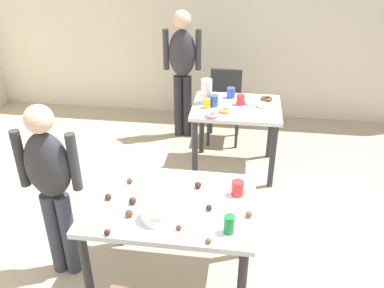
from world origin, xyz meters
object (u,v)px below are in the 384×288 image
object	(u,v)px
soda_can	(229,224)
person_girl_near	(51,181)
dining_table_far	(236,117)
person_adult_far	(182,64)
dining_table_near	(171,213)
mixing_bowl	(157,214)
pitcher_far	(206,91)
chair_far_table	(225,101)

from	to	relation	value
soda_can	person_girl_near	bearing A→B (deg)	167.92
dining_table_far	person_adult_far	size ratio (longest dim) A/B	0.58
dining_table_near	mixing_bowl	xyz separation A→B (m)	(-0.05, -0.20, 0.14)
pitcher_far	dining_table_near	bearing A→B (deg)	-91.68
person_adult_far	dining_table_near	bearing A→B (deg)	-82.68
dining_table_far	pitcher_far	xyz separation A→B (m)	(-0.32, 0.04, 0.25)
dining_table_far	chair_far_table	world-z (taller)	chair_far_table
soda_can	chair_far_table	bearing A→B (deg)	94.16
person_adult_far	pitcher_far	world-z (taller)	person_adult_far
dining_table_far	person_girl_near	world-z (taller)	person_girl_near
dining_table_far	soda_can	world-z (taller)	soda_can
person_girl_near	person_adult_far	size ratio (longest dim) A/B	0.90
dining_table_far	soda_can	bearing A→B (deg)	-89.00
mixing_bowl	soda_can	distance (m)	0.46
chair_far_table	soda_can	xyz separation A→B (m)	(0.20, -2.69, 0.31)
dining_table_near	soda_can	size ratio (longest dim) A/B	9.29
dining_table_far	person_girl_near	distance (m)	2.10
soda_can	pitcher_far	distance (m)	2.04
dining_table_near	pitcher_far	size ratio (longest dim) A/B	4.45
dining_table_near	person_adult_far	world-z (taller)	person_adult_far
mixing_bowl	person_girl_near	bearing A→B (deg)	165.39
dining_table_far	chair_far_table	xyz separation A→B (m)	(-0.16, 0.72, -0.13)
person_girl_near	dining_table_near	bearing A→B (deg)	-0.78
person_girl_near	pitcher_far	xyz separation A→B (m)	(0.90, 1.74, 0.05)
person_girl_near	person_adult_far	distance (m)	2.49
chair_far_table	pitcher_far	bearing A→B (deg)	-103.12
dining_table_far	mixing_bowl	bearing A→B (deg)	-102.59
chair_far_table	person_adult_far	bearing A→B (deg)	178.98
person_girl_near	dining_table_far	bearing A→B (deg)	54.31
person_girl_near	mixing_bowl	bearing A→B (deg)	-14.61
dining_table_near	soda_can	world-z (taller)	soda_can
soda_can	pitcher_far	world-z (taller)	pitcher_far
dining_table_near	person_adult_far	size ratio (longest dim) A/B	0.73
person_girl_near	soda_can	world-z (taller)	person_girl_near
person_girl_near	soda_can	xyz separation A→B (m)	(1.25, -0.27, -0.02)
dining_table_near	pitcher_far	distance (m)	1.77
chair_far_table	person_girl_near	size ratio (longest dim) A/B	0.62
person_girl_near	person_adult_far	xyz separation A→B (m)	(0.53, 2.43, 0.11)
person_adult_far	dining_table_far	bearing A→B (deg)	-46.97
person_adult_far	pitcher_far	distance (m)	0.78
mixing_bowl	person_adult_far	bearing A→B (deg)	95.62
dining_table_far	mixing_bowl	size ratio (longest dim) A/B	4.54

